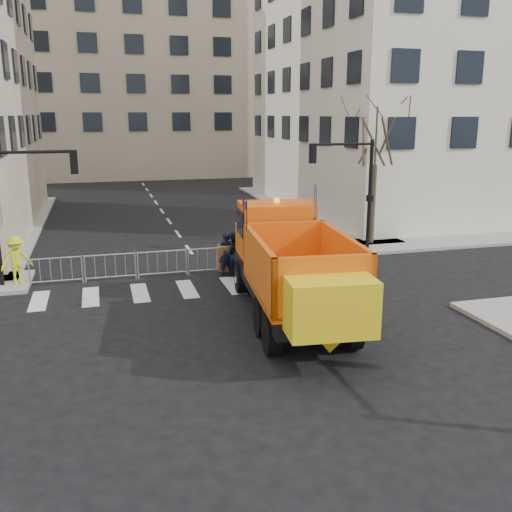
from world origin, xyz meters
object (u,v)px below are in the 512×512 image
object	(u,v)px
plow_truck	(291,264)
worker	(16,260)
cop_a	(226,254)
cop_b	(233,254)
newspaper_box	(276,254)
cop_c	(255,255)

from	to	relation	value
plow_truck	worker	world-z (taller)	plow_truck
cop_a	cop_b	distance (m)	0.33
worker	newspaper_box	bearing A→B (deg)	-25.39
worker	plow_truck	bearing A→B (deg)	-58.88
plow_truck	cop_a	bearing A→B (deg)	14.67
cop_a	cop_c	bearing A→B (deg)	156.74
cop_c	worker	xyz separation A→B (m)	(-9.36, 0.80, 0.24)
cop_b	cop_c	xyz separation A→B (m)	(0.90, -0.10, -0.09)
cop_b	newspaper_box	distance (m)	2.08
cop_a	newspaper_box	distance (m)	2.33
cop_b	newspaper_box	xyz separation A→B (m)	(2.01, 0.50, -0.23)
cop_c	worker	size ratio (longest dim) A/B	0.90
cop_a	worker	xyz separation A→B (m)	(-8.17, 0.54, 0.18)
worker	cop_b	bearing A→B (deg)	-29.01
plow_truck	cop_b	distance (m)	5.68
cop_a	cop_c	xyz separation A→B (m)	(1.19, -0.26, -0.07)
cop_c	cop_a	bearing A→B (deg)	-56.64
cop_b	worker	size ratio (longest dim) A/B	0.99
cop_a	newspaper_box	bearing A→B (deg)	177.33
cop_c	newspaper_box	world-z (taller)	cop_c
cop_b	cop_c	bearing A→B (deg)	-178.26
cop_a	cop_b	size ratio (longest dim) A/B	0.98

